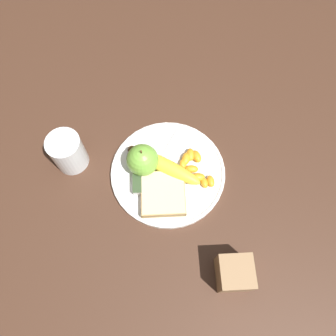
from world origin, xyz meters
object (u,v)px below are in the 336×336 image
Objects in this scene: juice_glass at (68,153)px; fork at (160,167)px; apple at (143,160)px; banana at (163,165)px; jam_packet at (141,185)px; plate at (168,172)px; condiment_caddy at (234,273)px; bread_slice at (163,194)px.

fork is at bearing -98.92° from juice_glass.
banana is at bearing -98.40° from apple.
juice_glass is 0.18m from jam_packet.
condiment_caddy is at bearing -152.99° from plate.
bread_slice is at bearing 166.64° from plate.
condiment_caddy is at bearing -151.76° from banana.
bread_slice is at bearing -116.33° from jam_packet.
bread_slice is at bearing 33.68° from fork.
jam_packet is (-0.05, 0.04, 0.01)m from fork.
jam_packet is at bearing 173.01° from apple.
fork is at bearing 63.00° from banana.
juice_glass is at bearing -68.85° from fork.
banana is 0.07m from jam_packet.
plate is at bearing -13.36° from bread_slice.
fork is at bearing -94.49° from apple.
apple reaches higher than bread_slice.
plate is 1.51× the size of banana.
banana is at bearing 52.71° from plate.
fork is (-0.03, -0.21, -0.03)m from juice_glass.
apple is at bearing 35.15° from condiment_caddy.
plate is 5.95× the size of jam_packet.
condiment_caddy reaches higher than fork.
apple is 0.09m from bread_slice.
jam_packet is (-0.08, -0.16, -0.02)m from juice_glass.
bread_slice is at bearing 37.02° from condiment_caddy.
banana is 1.02× the size of fork.
condiment_caddy is (-0.18, -0.13, 0.01)m from bread_slice.
jam_packet is (-0.03, 0.06, 0.01)m from plate.
plate is 0.07m from jam_packet.
plate is 0.06m from bread_slice.
condiment_caddy reaches higher than banana.
fork is (0.00, 0.01, -0.02)m from banana.
condiment_caddy is (-0.28, -0.34, -0.01)m from juice_glass.
banana is at bearing -50.55° from jam_packet.
apple is at bearing 75.07° from plate.
banana is 0.02m from fork.
condiment_caddy is at bearing -142.98° from bread_slice.
plate is 2.58× the size of bread_slice.
jam_packet reaches higher than fork.
juice_glass is 0.24m from bread_slice.
jam_packet is at bearing 42.15° from condiment_caddy.
bread_slice reaches higher than plate.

